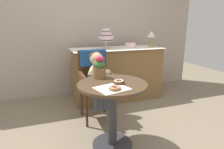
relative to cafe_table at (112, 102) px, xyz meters
name	(u,v)px	position (x,y,z in m)	size (l,w,h in m)	color
ground_plane	(112,144)	(0.00, 0.00, -0.51)	(8.00, 8.00, 0.00)	gray
back_wall	(78,21)	(0.00, 1.85, 0.84)	(4.80, 0.10, 2.70)	#B2A393
cafe_table	(112,102)	(0.00, 0.00, 0.00)	(0.72, 0.72, 0.72)	#4C3826
wicker_chair	(94,73)	(0.00, 0.75, 0.13)	(0.42, 0.45, 0.95)	#472D19
seated_child	(97,73)	(0.00, 0.59, 0.17)	(0.27, 0.32, 0.73)	beige
paper_napkin	(112,88)	(-0.06, -0.16, 0.21)	(0.29, 0.25, 0.00)	white
donut_front	(115,88)	(-0.05, -0.20, 0.23)	(0.12, 0.12, 0.04)	#936033
donut_mid	(119,82)	(0.05, -0.04, 0.23)	(0.12, 0.12, 0.04)	#4C2D19
flower_vase	(99,68)	(-0.07, 0.24, 0.33)	(0.15, 0.15, 0.25)	brown
display_counter	(117,73)	(0.55, 1.30, -0.05)	(1.56, 0.62, 0.90)	olive
tiered_cake_stand	(106,37)	(0.35, 1.30, 0.59)	(0.30, 0.30, 0.33)	silver
round_layer_cake	(130,45)	(0.79, 1.28, 0.44)	(0.19, 0.19, 0.11)	silver
table_lamp	(151,35)	(1.19, 1.27, 0.61)	(0.15, 0.15, 0.28)	#B28C47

